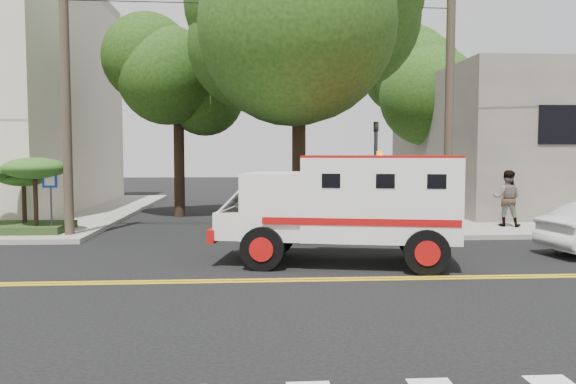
{
  "coord_description": "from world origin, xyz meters",
  "views": [
    {
      "loc": [
        -0.04,
        -11.47,
        2.65
      ],
      "look_at": [
        0.95,
        3.45,
        1.6
      ],
      "focal_mm": 35.0,
      "sensor_mm": 36.0,
      "label": 1
    }
  ],
  "objects": [
    {
      "name": "ground",
      "position": [
        0.0,
        0.0,
        0.0
      ],
      "size": [
        100.0,
        100.0,
        0.0
      ],
      "primitive_type": "plane",
      "color": "black",
      "rests_on": "ground"
    },
    {
      "name": "sidewalk_ne",
      "position": [
        13.5,
        13.5,
        0.07
      ],
      "size": [
        17.0,
        17.0,
        0.15
      ],
      "primitive_type": "cube",
      "color": "gray",
      "rests_on": "ground"
    },
    {
      "name": "building_right",
      "position": [
        15.0,
        14.0,
        3.15
      ],
      "size": [
        14.0,
        12.0,
        6.0
      ],
      "primitive_type": "cube",
      "color": "#666057",
      "rests_on": "sidewalk_ne"
    },
    {
      "name": "utility_pole_left",
      "position": [
        -5.6,
        6.0,
        4.5
      ],
      "size": [
        0.28,
        0.28,
        9.0
      ],
      "primitive_type": "cylinder",
      "color": "#382D23",
      "rests_on": "ground"
    },
    {
      "name": "utility_pole_right",
      "position": [
        6.3,
        6.2,
        4.5
      ],
      "size": [
        0.28,
        0.28,
        9.0
      ],
      "primitive_type": "cylinder",
      "color": "#382D23",
      "rests_on": "ground"
    },
    {
      "name": "tree_main",
      "position": [
        1.94,
        6.21,
        7.2
      ],
      "size": [
        6.08,
        5.7,
        9.85
      ],
      "color": "black",
      "rests_on": "ground"
    },
    {
      "name": "tree_left",
      "position": [
        -2.68,
        11.79,
        5.73
      ],
      "size": [
        4.48,
        4.2,
        7.7
      ],
      "color": "black",
      "rests_on": "ground"
    },
    {
      "name": "tree_right",
      "position": [
        8.84,
        15.77,
        6.09
      ],
      "size": [
        4.8,
        4.5,
        8.2
      ],
      "color": "black",
      "rests_on": "ground"
    },
    {
      "name": "traffic_signal",
      "position": [
        3.8,
        5.6,
        2.23
      ],
      "size": [
        0.15,
        0.18,
        3.6
      ],
      "color": "#3F3F42",
      "rests_on": "ground"
    },
    {
      "name": "accessibility_sign",
      "position": [
        -6.2,
        6.17,
        1.37
      ],
      "size": [
        0.45,
        0.1,
        2.02
      ],
      "color": "#3F3F42",
      "rests_on": "ground"
    },
    {
      "name": "palm_planter",
      "position": [
        -7.44,
        6.62,
        1.65
      ],
      "size": [
        3.52,
        2.63,
        2.36
      ],
      "color": "#1E3314",
      "rests_on": "sidewalk_nw"
    },
    {
      "name": "armored_truck",
      "position": [
        2.26,
        1.66,
        1.47
      ],
      "size": [
        5.97,
        3.17,
        2.59
      ],
      "rotation": [
        0.0,
        0.0,
        -0.2
      ],
      "color": "white",
      "rests_on": "ground"
    },
    {
      "name": "pedestrian_a",
      "position": [
        5.5,
        8.71,
        1.02
      ],
      "size": [
        0.72,
        0.56,
        1.73
      ],
      "primitive_type": "imported",
      "rotation": [
        0.0,
        0.0,
        3.4
      ],
      "color": "gray",
      "rests_on": "sidewalk_ne"
    },
    {
      "name": "pedestrian_b",
      "position": [
        8.65,
        6.97,
        1.11
      ],
      "size": [
        1.16,
        1.08,
        1.91
      ],
      "primitive_type": "imported",
      "rotation": [
        0.0,
        0.0,
        2.65
      ],
      "color": "gray",
      "rests_on": "sidewalk_ne"
    }
  ]
}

